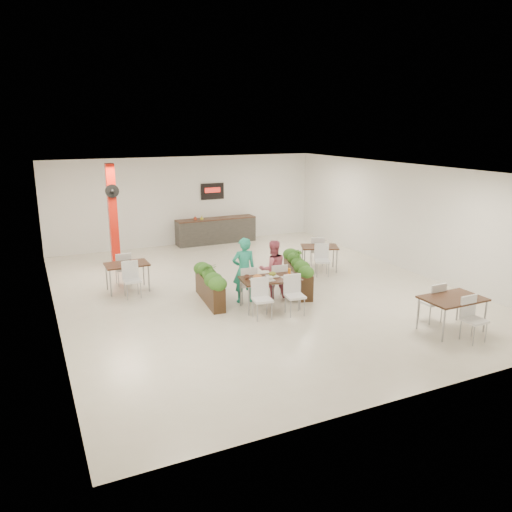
{
  "coord_description": "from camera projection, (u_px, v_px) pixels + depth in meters",
  "views": [
    {
      "loc": [
        -5.38,
        -11.54,
        4.3
      ],
      "look_at": [
        -0.24,
        -0.54,
        1.1
      ],
      "focal_mm": 35.0,
      "sensor_mm": 36.0,
      "label": 1
    }
  ],
  "objects": [
    {
      "name": "red_column",
      "position": [
        113.0,
        215.0,
        15.08
      ],
      "size": [
        0.4,
        0.41,
        3.2
      ],
      "color": "red",
      "rests_on": "ground"
    },
    {
      "name": "side_table_b",
      "position": [
        319.0,
        250.0,
        15.09
      ],
      "size": [
        1.28,
        1.65,
        0.92
      ],
      "rotation": [
        0.0,
        0.0,
        -0.42
      ],
      "color": "black",
      "rests_on": "ground"
    },
    {
      "name": "planter_right",
      "position": [
        298.0,
        272.0,
        13.28
      ],
      "size": [
        0.86,
        2.03,
        1.1
      ],
      "rotation": [
        0.0,
        0.0,
        1.3
      ],
      "color": "black",
      "rests_on": "ground"
    },
    {
      "name": "planter_left",
      "position": [
        210.0,
        282.0,
        12.38
      ],
      "size": [
        0.53,
        1.91,
        1.0
      ],
      "rotation": [
        0.0,
        0.0,
        1.48
      ],
      "color": "black",
      "rests_on": "ground"
    },
    {
      "name": "diner_woman",
      "position": [
        273.0,
        269.0,
        12.66
      ],
      "size": [
        0.79,
        0.65,
        1.5
      ],
      "primitive_type": "imported",
      "rotation": [
        0.0,
        0.0,
        3.02
      ],
      "color": "#D15D74",
      "rests_on": "ground"
    },
    {
      "name": "ground",
      "position": [
        256.0,
        290.0,
        13.41
      ],
      "size": [
        12.0,
        12.0,
        0.0
      ],
      "primitive_type": "plane",
      "color": "beige",
      "rests_on": "ground"
    },
    {
      "name": "side_table_a",
      "position": [
        127.0,
        268.0,
        13.2
      ],
      "size": [
        1.11,
        1.62,
        0.92
      ],
      "rotation": [
        0.0,
        0.0,
        0.0
      ],
      "color": "black",
      "rests_on": "ground"
    },
    {
      "name": "main_table",
      "position": [
        270.0,
        283.0,
        11.94
      ],
      "size": [
        1.49,
        1.76,
        0.92
      ],
      "rotation": [
        0.0,
        0.0,
        -0.12
      ],
      "color": "black",
      "rests_on": "ground"
    },
    {
      "name": "service_counter",
      "position": [
        216.0,
        230.0,
        18.64
      ],
      "size": [
        3.0,
        0.64,
        2.2
      ],
      "color": "#2B2826",
      "rests_on": "ground"
    },
    {
      "name": "side_table_c",
      "position": [
        452.0,
        303.0,
        10.6
      ],
      "size": [
        1.29,
        1.62,
        0.92
      ],
      "rotation": [
        0.0,
        0.0,
        0.0
      ],
      "color": "black",
      "rests_on": "ground"
    },
    {
      "name": "diner_man",
      "position": [
        244.0,
        270.0,
        12.31
      ],
      "size": [
        0.64,
        0.46,
        1.65
      ],
      "primitive_type": "imported",
      "rotation": [
        0.0,
        0.0,
        3.02
      ],
      "color": "teal",
      "rests_on": "ground"
    },
    {
      "name": "room_shell",
      "position": [
        256.0,
        216.0,
        12.9
      ],
      "size": [
        10.1,
        12.1,
        3.22
      ],
      "color": "white",
      "rests_on": "ground"
    }
  ]
}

